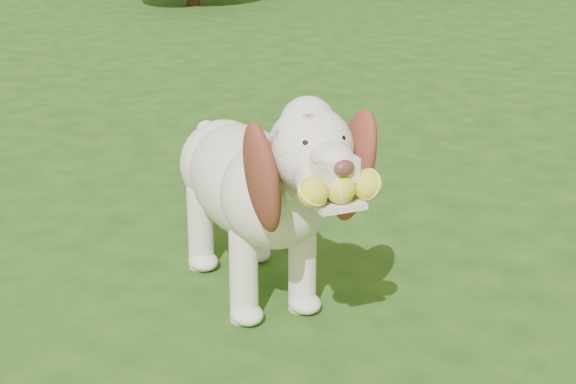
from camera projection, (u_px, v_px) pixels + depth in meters
name	position (u px, v px, depth m)	size (l,w,h in m)	color
dog	(259.00, 181.00, 3.24)	(0.48, 1.28, 0.83)	silver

